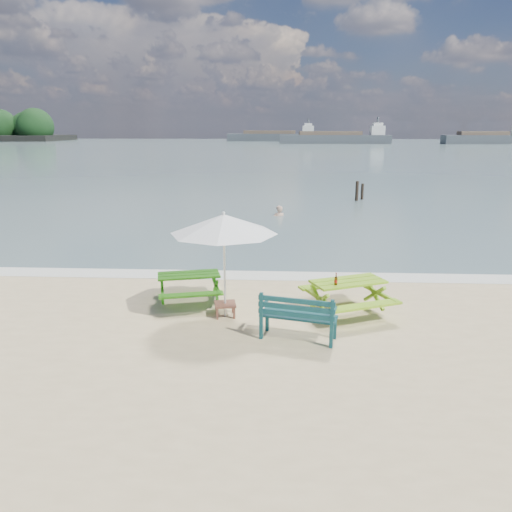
# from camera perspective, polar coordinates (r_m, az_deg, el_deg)

# --- Properties ---
(sea) EXTENTS (300.00, 300.00, 0.00)m
(sea) POSITION_cam_1_polar(r_m,az_deg,el_deg) (94.14, 2.73, 12.07)
(sea) COLOR slate
(sea) RESTS_ON ground
(foam_strip) EXTENTS (22.00, 0.90, 0.01)m
(foam_strip) POSITION_cam_1_polar(r_m,az_deg,el_deg) (14.27, 0.54, -2.24)
(foam_strip) COLOR silver
(foam_strip) RESTS_ON ground
(picnic_table_left) EXTENTS (1.83, 1.95, 0.70)m
(picnic_table_left) POSITION_cam_1_polar(r_m,az_deg,el_deg) (12.21, -7.65, -3.68)
(picnic_table_left) COLOR #369716
(picnic_table_left) RESTS_ON ground
(picnic_table_right) EXTENTS (2.23, 2.32, 0.78)m
(picnic_table_right) POSITION_cam_1_polar(r_m,az_deg,el_deg) (11.53, 10.42, -4.71)
(picnic_table_right) COLOR #75A619
(picnic_table_right) RESTS_ON ground
(park_bench) EXTENTS (1.59, 0.87, 0.93)m
(park_bench) POSITION_cam_1_polar(r_m,az_deg,el_deg) (10.10, 4.83, -7.89)
(park_bench) COLOR #0F3A3F
(park_bench) RESTS_ON ground
(side_table) EXTENTS (0.54, 0.54, 0.30)m
(side_table) POSITION_cam_1_polar(r_m,az_deg,el_deg) (11.29, -3.54, -6.09)
(side_table) COLOR brown
(side_table) RESTS_ON ground
(patio_umbrella) EXTENTS (2.72, 2.72, 2.32)m
(patio_umbrella) POSITION_cam_1_polar(r_m,az_deg,el_deg) (10.75, -3.70, 3.67)
(patio_umbrella) COLOR silver
(patio_umbrella) RESTS_ON ground
(beer_bottle) EXTENTS (0.07, 0.07, 0.27)m
(beer_bottle) POSITION_cam_1_polar(r_m,az_deg,el_deg) (11.03, 9.11, -2.83)
(beer_bottle) COLOR brown
(beer_bottle) RESTS_ON picnic_table_right
(swimmer) EXTENTS (0.72, 0.57, 1.74)m
(swimmer) POSITION_cam_1_polar(r_m,az_deg,el_deg) (24.03, 2.62, 3.74)
(swimmer) COLOR tan
(swimmer) RESTS_ON ground
(mooring_pilings) EXTENTS (0.57, 0.77, 1.33)m
(mooring_pilings) POSITION_cam_1_polar(r_m,az_deg,el_deg) (29.56, 11.69, 7.08)
(mooring_pilings) COLOR black
(mooring_pilings) RESTS_ON ground
(cargo_ships) EXTENTS (149.11, 34.66, 4.40)m
(cargo_ships) POSITION_cam_1_polar(r_m,az_deg,el_deg) (140.53, 24.41, 12.13)
(cargo_ships) COLOR #3C4247
(cargo_ships) RESTS_ON ground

